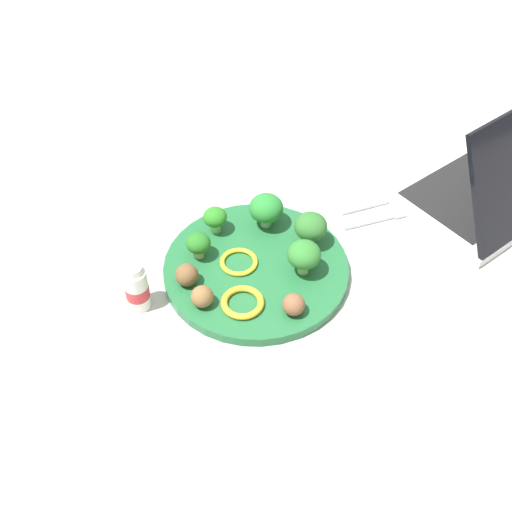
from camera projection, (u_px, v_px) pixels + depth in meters
The scene contains 17 objects.
ground_plane at pixel (256, 272), 0.99m from camera, with size 4.00×4.00×0.00m, color #B2B2AD.
plate at pixel (256, 269), 0.99m from camera, with size 0.28×0.28×0.02m, color #236638.
broccoli_floret_back_left at pixel (304, 255), 0.95m from camera, with size 0.05×0.05×0.06m.
broccoli_floret_mid_left at pixel (198, 244), 0.98m from camera, with size 0.04×0.04×0.04m.
broccoli_floret_back_right at pixel (266, 209), 1.02m from camera, with size 0.05×0.05×0.06m.
broccoli_floret_near_rim at pixel (311, 227), 0.99m from camera, with size 0.05×0.05×0.06m.
broccoli_floret_center at pixel (215, 218), 1.01m from camera, with size 0.04×0.04×0.04m.
meatball_mid_left at pixel (202, 297), 0.92m from camera, with size 0.03×0.03×0.03m, color brown.
meatball_back_left at pixel (187, 275), 0.94m from camera, with size 0.03×0.03×0.03m, color brown.
meatball_front_left at pixel (294, 305), 0.91m from camera, with size 0.03×0.03×0.03m, color brown.
pepper_ring_mid_right at pixel (239, 262), 0.98m from camera, with size 0.06×0.06×0.01m, color yellow.
pepper_ring_front_right at pixel (243, 302), 0.92m from camera, with size 0.06×0.06×0.01m, color yellow.
napkin at pixel (378, 212), 1.08m from camera, with size 0.17×0.12×0.01m, color white.
fork at pixel (377, 202), 1.09m from camera, with size 0.12×0.03×0.01m.
knife at pixel (388, 216), 1.07m from camera, with size 0.15×0.03×0.01m.
yogurt_bottle at pixel (137, 289), 0.92m from camera, with size 0.03×0.03×0.08m.
laptop at pixel (501, 179), 1.09m from camera, with size 0.36×0.29×0.20m.
Camera 1 is at (-0.29, -0.61, 0.73)m, focal length 45.76 mm.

